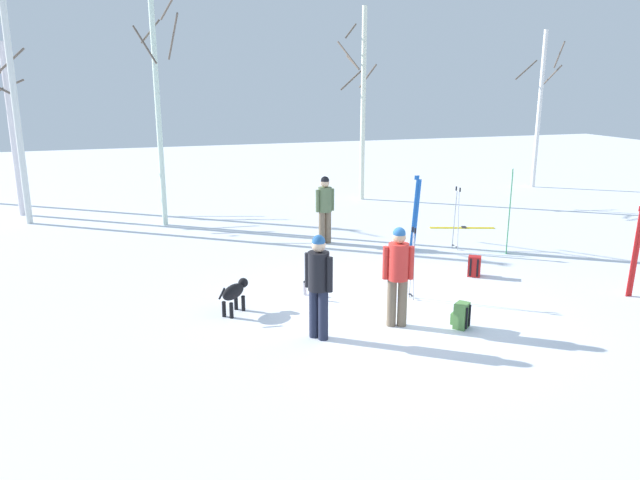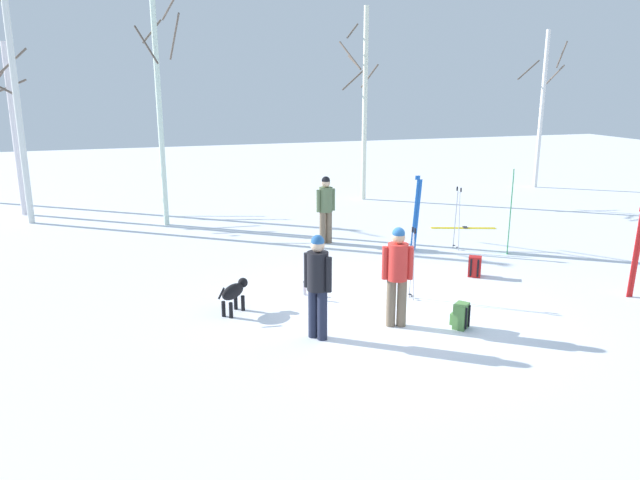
% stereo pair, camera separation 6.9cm
% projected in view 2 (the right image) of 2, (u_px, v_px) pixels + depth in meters
% --- Properties ---
extents(ground_plane, '(60.00, 60.00, 0.00)m').
position_uv_depth(ground_plane, '(388.00, 314.00, 10.90)').
color(ground_plane, white).
extents(person_0, '(0.50, 0.34, 1.72)m').
position_uv_depth(person_0, '(397.00, 270.00, 10.13)').
color(person_0, '#72604C').
rests_on(person_0, ground_plane).
extents(person_1, '(0.35, 0.44, 1.72)m').
position_uv_depth(person_1, '(318.00, 280.00, 9.64)').
color(person_1, '#1E2338').
rests_on(person_1, ground_plane).
extents(person_2, '(0.51, 0.34, 1.72)m').
position_uv_depth(person_2, '(326.00, 205.00, 15.39)').
color(person_2, '#72604C').
rests_on(person_2, ground_plane).
extents(dog, '(0.64, 0.69, 0.57)m').
position_uv_depth(dog, '(234.00, 292.00, 10.87)').
color(dog, black).
rests_on(dog, ground_plane).
extents(ski_pair_planted_0, '(0.24, 0.06, 1.84)m').
position_uv_depth(ski_pair_planted_0, '(416.00, 214.00, 14.75)').
color(ski_pair_planted_0, blue).
rests_on(ski_pair_planted_0, ground_plane).
extents(ski_pair_planted_1, '(0.15, 0.18, 2.04)m').
position_uv_depth(ski_pair_planted_1, '(511.00, 212.00, 14.45)').
color(ski_pair_planted_1, green).
rests_on(ski_pair_planted_1, ground_plane).
extents(ski_pair_planted_2, '(0.19, 0.04, 1.77)m').
position_uv_depth(ski_pair_planted_2, '(636.00, 253.00, 11.54)').
color(ski_pair_planted_2, red).
rests_on(ski_pair_planted_2, ground_plane).
extents(ski_pair_lying_0, '(1.77, 0.75, 0.05)m').
position_uv_depth(ski_pair_lying_0, '(463.00, 228.00, 17.19)').
color(ski_pair_lying_0, yellow).
rests_on(ski_pair_lying_0, ground_plane).
extents(ski_poles_0, '(0.07, 0.20, 1.39)m').
position_uv_depth(ski_poles_0, '(413.00, 261.00, 11.47)').
color(ski_poles_0, '#B2B2BC').
rests_on(ski_poles_0, ground_plane).
extents(ski_poles_1, '(0.07, 0.28, 1.54)m').
position_uv_depth(ski_poles_1, '(458.00, 217.00, 14.88)').
color(ski_poles_1, '#B2B2BC').
rests_on(ski_poles_1, ground_plane).
extents(backpack_0, '(0.33, 0.34, 0.44)m').
position_uv_depth(backpack_0, '(475.00, 267.00, 12.94)').
color(backpack_0, red).
rests_on(backpack_0, ground_plane).
extents(backpack_1, '(0.34, 0.35, 0.44)m').
position_uv_depth(backpack_1, '(461.00, 316.00, 10.23)').
color(backpack_1, '#4C7F3F').
rests_on(backpack_1, ground_plane).
extents(water_bottle_0, '(0.06, 0.06, 0.27)m').
position_uv_depth(water_bottle_0, '(313.00, 293.00, 11.58)').
color(water_bottle_0, red).
rests_on(water_bottle_0, ground_plane).
extents(water_bottle_1, '(0.07, 0.07, 0.28)m').
position_uv_depth(water_bottle_1, '(304.00, 288.00, 11.84)').
color(water_bottle_1, silver).
rests_on(water_bottle_1, ground_plane).
extents(birch_tree_1, '(1.26, 1.44, 5.12)m').
position_uv_depth(birch_tree_1, '(14.00, 128.00, 18.27)').
color(birch_tree_1, silver).
rests_on(birch_tree_1, ground_plane).
extents(birch_tree_2, '(1.06, 1.06, 6.99)m').
position_uv_depth(birch_tree_2, '(17.00, 96.00, 16.93)').
color(birch_tree_2, silver).
rests_on(birch_tree_2, ground_plane).
extents(birch_tree_3, '(1.19, 1.18, 6.66)m').
position_uv_depth(birch_tree_3, '(159.00, 101.00, 16.75)').
color(birch_tree_3, silver).
rests_on(birch_tree_3, ground_plane).
extents(birch_tree_4, '(1.25, 1.50, 6.37)m').
position_uv_depth(birch_tree_4, '(364.00, 102.00, 20.55)').
color(birch_tree_4, silver).
rests_on(birch_tree_4, ground_plane).
extents(birch_tree_5, '(1.66, 1.67, 5.82)m').
position_uv_depth(birch_tree_5, '(542.00, 107.00, 23.05)').
color(birch_tree_5, silver).
rests_on(birch_tree_5, ground_plane).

